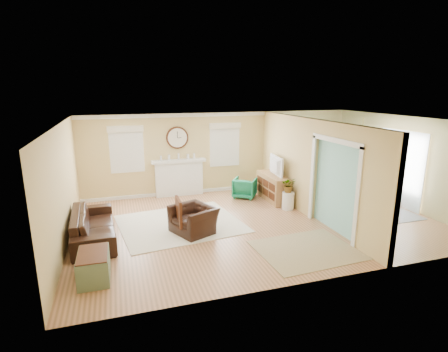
# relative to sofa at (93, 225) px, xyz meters

# --- Properties ---
(floor) EXTENTS (9.00, 9.00, 0.00)m
(floor) POSITION_rel_sofa_xyz_m (3.97, -0.09, -0.33)
(floor) COLOR brown
(floor) RESTS_ON ground
(wall_back) EXTENTS (9.00, 0.02, 2.60)m
(wall_back) POSITION_rel_sofa_xyz_m (3.97, 2.91, 0.97)
(wall_back) COLOR #D8BA6F
(wall_back) RESTS_ON ground
(wall_front) EXTENTS (9.00, 0.02, 2.60)m
(wall_front) POSITION_rel_sofa_xyz_m (3.97, -3.09, 0.97)
(wall_front) COLOR #D8BA6F
(wall_front) RESTS_ON ground
(wall_left) EXTENTS (0.02, 6.00, 2.60)m
(wall_left) POSITION_rel_sofa_xyz_m (-0.53, -0.09, 0.97)
(wall_left) COLOR #D8BA6F
(wall_left) RESTS_ON ground
(wall_right) EXTENTS (0.02, 6.00, 2.60)m
(wall_right) POSITION_rel_sofa_xyz_m (8.47, -0.09, 0.97)
(wall_right) COLOR #D8BA6F
(wall_right) RESTS_ON ground
(ceiling) EXTENTS (9.00, 6.00, 0.02)m
(ceiling) POSITION_rel_sofa_xyz_m (3.97, -0.09, 2.27)
(ceiling) COLOR white
(ceiling) RESTS_ON wall_back
(partition) EXTENTS (0.17, 6.00, 2.60)m
(partition) POSITION_rel_sofa_xyz_m (5.48, 0.19, 1.02)
(partition) COLOR #D8BA6F
(partition) RESTS_ON ground
(fireplace) EXTENTS (1.70, 0.30, 1.17)m
(fireplace) POSITION_rel_sofa_xyz_m (2.47, 2.79, 0.26)
(fireplace) COLOR white
(fireplace) RESTS_ON ground
(wall_clock) EXTENTS (0.70, 0.07, 0.70)m
(wall_clock) POSITION_rel_sofa_xyz_m (2.47, 2.88, 1.52)
(wall_clock) COLOR #462110
(wall_clock) RESTS_ON wall_back
(window_left) EXTENTS (1.05, 0.13, 1.42)m
(window_left) POSITION_rel_sofa_xyz_m (0.92, 2.86, 1.32)
(window_left) COLOR white
(window_left) RESTS_ON wall_back
(window_right) EXTENTS (1.05, 0.13, 1.42)m
(window_right) POSITION_rel_sofa_xyz_m (4.02, 2.86, 1.32)
(window_right) COLOR white
(window_right) RESTS_ON wall_back
(french_doors) EXTENTS (0.06, 1.70, 2.20)m
(french_doors) POSITION_rel_sofa_xyz_m (8.42, -0.09, 0.77)
(french_doors) COLOR white
(french_doors) RESTS_ON ground
(pendant) EXTENTS (0.30, 0.30, 0.55)m
(pendant) POSITION_rel_sofa_xyz_m (6.97, -0.09, 1.87)
(pendant) COLOR gold
(pendant) RESTS_ON ceiling
(rug_cream) EXTENTS (3.24, 2.91, 0.02)m
(rug_cream) POSITION_rel_sofa_xyz_m (2.04, 0.33, -0.33)
(rug_cream) COLOR beige
(rug_cream) RESTS_ON floor
(rug_jute) EXTENTS (2.14, 1.79, 0.01)m
(rug_jute) POSITION_rel_sofa_xyz_m (4.33, -1.95, -0.33)
(rug_jute) COLOR tan
(rug_jute) RESTS_ON floor
(rug_grey) EXTENTS (2.59, 3.24, 0.01)m
(rug_grey) POSITION_rel_sofa_xyz_m (7.01, 0.29, -0.33)
(rug_grey) COLOR gray
(rug_grey) RESTS_ON floor
(sofa) EXTENTS (1.00, 2.33, 0.67)m
(sofa) POSITION_rel_sofa_xyz_m (0.00, 0.00, 0.00)
(sofa) COLOR black
(sofa) RESTS_ON floor
(eames_chair) EXTENTS (1.19, 1.25, 0.64)m
(eames_chair) POSITION_rel_sofa_xyz_m (2.25, -0.29, -0.01)
(eames_chair) COLOR black
(eames_chair) RESTS_ON floor
(green_chair) EXTENTS (0.93, 0.94, 0.62)m
(green_chair) POSITION_rel_sofa_xyz_m (4.39, 1.94, -0.02)
(green_chair) COLOR #07673F
(green_chair) RESTS_ON floor
(trunk) EXTENTS (0.54, 0.87, 0.50)m
(trunk) POSITION_rel_sofa_xyz_m (0.08, -1.82, -0.08)
(trunk) COLOR #5E725A
(trunk) RESTS_ON floor
(credenza) EXTENTS (0.50, 1.47, 0.80)m
(credenza) POSITION_rel_sofa_xyz_m (5.12, 1.43, 0.07)
(credenza) COLOR olive
(credenza) RESTS_ON floor
(tv) EXTENTS (0.22, 1.01, 0.58)m
(tv) POSITION_rel_sofa_xyz_m (5.10, 1.43, 0.76)
(tv) COLOR black
(tv) RESTS_ON credenza
(garden_stool) EXTENTS (0.34, 0.34, 0.50)m
(garden_stool) POSITION_rel_sofa_xyz_m (5.18, 0.53, -0.08)
(garden_stool) COLOR white
(garden_stool) RESTS_ON floor
(potted_plant) EXTENTS (0.49, 0.45, 0.44)m
(potted_plant) POSITION_rel_sofa_xyz_m (5.18, 0.53, 0.38)
(potted_plant) COLOR #337F33
(potted_plant) RESTS_ON garden_stool
(dining_table) EXTENTS (1.04, 1.72, 0.58)m
(dining_table) POSITION_rel_sofa_xyz_m (7.01, 0.29, -0.04)
(dining_table) COLOR #462110
(dining_table) RESTS_ON floor
(dining_chair_n) EXTENTS (0.44, 0.44, 0.93)m
(dining_chair_n) POSITION_rel_sofa_xyz_m (7.03, 1.31, 0.21)
(dining_chair_n) COLOR gray
(dining_chair_n) RESTS_ON floor
(dining_chair_s) EXTENTS (0.47, 0.47, 0.86)m
(dining_chair_s) POSITION_rel_sofa_xyz_m (6.93, -0.82, 0.17)
(dining_chair_s) COLOR gray
(dining_chair_s) RESTS_ON floor
(dining_chair_w) EXTENTS (0.55, 0.55, 1.03)m
(dining_chair_w) POSITION_rel_sofa_xyz_m (6.46, 0.33, 0.27)
(dining_chair_w) COLOR white
(dining_chair_w) RESTS_ON floor
(dining_chair_e) EXTENTS (0.55, 0.55, 1.01)m
(dining_chair_e) POSITION_rel_sofa_xyz_m (7.60, 0.26, 0.26)
(dining_chair_e) COLOR gray
(dining_chair_e) RESTS_ON floor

